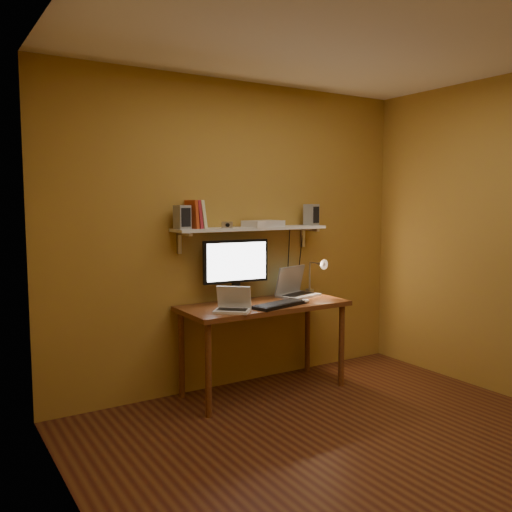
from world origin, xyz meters
TOP-DOWN VIEW (x-y plane):
  - room at (0.00, 0.00)m, footprint 3.44×3.24m
  - desk at (0.06, 1.28)m, footprint 1.40×0.60m
  - wall_shelf at (0.06, 1.47)m, footprint 1.40×0.25m
  - monitor at (-0.11, 1.45)m, footprint 0.58×0.26m
  - laptop at (0.49, 1.43)m, footprint 0.42×0.35m
  - netbook at (-0.31, 1.14)m, footprint 0.32×0.32m
  - keyboard at (0.11, 1.11)m, footprint 0.52×0.28m
  - mouse at (0.36, 1.12)m, footprint 0.10×0.08m
  - desk_lamp at (0.72, 1.41)m, footprint 0.09×0.23m
  - speaker_left at (-0.58, 1.47)m, footprint 0.12×0.12m
  - speaker_right at (0.70, 1.48)m, footprint 0.13×0.13m
  - books at (-0.45, 1.50)m, footprint 0.14×0.16m
  - shelf_camera at (-0.21, 1.41)m, footprint 0.09×0.05m
  - router at (0.17, 1.46)m, footprint 0.35×0.26m

SIDE VIEW (x-z plane):
  - desk at x=0.06m, z-range 0.29..1.04m
  - keyboard at x=0.11m, z-range 0.75..0.78m
  - mouse at x=0.36m, z-range 0.75..0.78m
  - netbook at x=-0.31m, z-range 0.71..0.90m
  - laptop at x=0.49m, z-range 0.69..0.95m
  - desk_lamp at x=0.72m, z-range 0.77..1.15m
  - monitor at x=-0.11m, z-range 0.78..1.30m
  - room at x=0.00m, z-range -0.02..2.62m
  - wall_shelf at x=0.06m, z-range 1.26..1.46m
  - shelf_camera at x=-0.21m, z-range 1.38..1.43m
  - router at x=0.17m, z-range 1.38..1.43m
  - speaker_left at x=-0.58m, z-range 1.38..1.56m
  - speaker_right at x=0.70m, z-range 1.38..1.56m
  - books at x=-0.45m, z-range 1.37..1.60m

